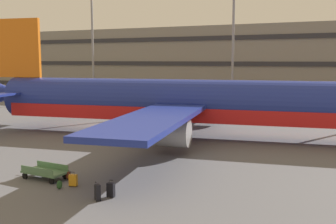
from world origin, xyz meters
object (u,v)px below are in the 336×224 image
Objects in this scene: suitcase_orange at (73,180)px; backpack_small at (69,176)px; suitcase_laid_flat at (111,190)px; suitcase_scuffed at (97,192)px; backpack_black at (60,185)px; baggage_cart at (45,172)px; airliner at (192,103)px.

suitcase_orange is 1.54× the size of backpack_small.
backpack_small is (-3.89, 1.53, -0.16)m from suitcase_laid_flat.
suitcase_scuffed is 4.18m from backpack_small.
suitcase_orange reaches higher than backpack_black.
baggage_cart is at bearing 150.87° from backpack_black.
baggage_cart reaches higher than backpack_small.
suitcase_scuffed is 5.22m from baggage_cart.
suitcase_orange is 2.94m from suitcase_laid_flat.
suitcase_laid_flat is at bearing 63.04° from suitcase_scuffed.
suitcase_laid_flat is (2.87, -0.65, 0.04)m from suitcase_orange.
baggage_cart is at bearing 169.56° from suitcase_orange.
airliner is at bearing 83.78° from backpack_small.
backpack_black is 0.16× the size of baggage_cart.
suitcase_orange is at bearing 167.29° from suitcase_laid_flat.
suitcase_orange is at bearing -10.44° from baggage_cart.
backpack_small is 1.68m from backpack_black.
backpack_small is at bearing 139.41° from suitcase_orange.
suitcase_scuffed is 0.29× the size of baggage_cart.
airliner is 45.23× the size of suitcase_scuffed.
baggage_cart is (-1.37, -0.44, 0.19)m from backpack_small.
suitcase_laid_flat is at bearing -11.68° from baggage_cart.
suitcase_orange is 0.25× the size of baggage_cart.
suitcase_orange is 1.36m from backpack_small.
backpack_small is 1.45m from baggage_cart.
backpack_black is (-2.91, 0.64, -0.20)m from suitcase_scuffed.
airliner is at bearing 86.53° from backpack_black.
suitcase_orange is at bearing -40.59° from backpack_small.
suitcase_laid_flat is at bearing 0.57° from backpack_black.
backpack_small is (-1.66, -15.22, -2.83)m from airliner.
suitcase_orange is at bearing -92.25° from airliner.
airliner is 16.33m from suitcase_orange.
baggage_cart is at bearing -100.94° from airliner.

